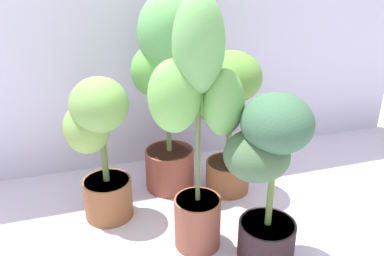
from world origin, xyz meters
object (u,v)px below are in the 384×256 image
potted_plant_back_left (99,139)px  potted_plant_back_center (169,85)px  potted_plant_back_right (227,107)px  potted_plant_front_right (268,166)px  potted_plant_center (196,115)px

potted_plant_back_left → potted_plant_back_center: 0.41m
potted_plant_back_left → potted_plant_back_center: potted_plant_back_center is taller
potted_plant_back_right → potted_plant_back_left: potted_plant_back_right is taller
potted_plant_back_right → potted_plant_front_right: bearing=-94.9°
potted_plant_front_right → potted_plant_back_right: bearing=85.1°
potted_plant_front_right → potted_plant_back_center: 0.65m
potted_plant_back_right → potted_plant_back_center: bearing=157.2°
potted_plant_back_left → potted_plant_front_right: 0.72m
potted_plant_back_right → potted_plant_back_left: (-0.60, -0.04, -0.06)m
potted_plant_back_left → potted_plant_back_center: (0.35, 0.15, 0.16)m
potted_plant_back_left → potted_plant_center: 0.49m
potted_plant_center → potted_plant_front_right: potted_plant_center is taller
potted_plant_front_right → potted_plant_back_center: bearing=108.7°
potted_plant_back_right → potted_plant_back_center: (-0.25, 0.10, 0.10)m
potted_plant_back_left → potted_plant_center: bearing=-43.4°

